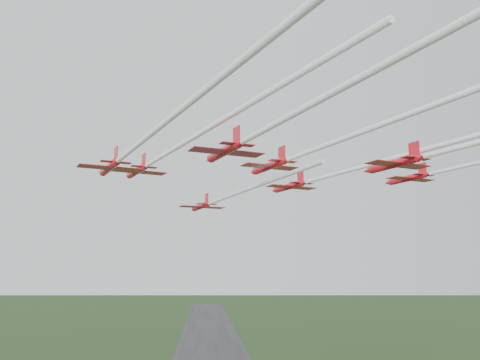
{
  "coord_description": "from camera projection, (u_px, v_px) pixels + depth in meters",
  "views": [
    {
      "loc": [
        -4.04,
        -83.3,
        41.04
      ],
      "look_at": [
        1.46,
        0.25,
        55.64
      ],
      "focal_mm": 40.0,
      "sensor_mm": 36.0,
      "label": 1
    }
  ],
  "objects": [
    {
      "name": "jet_row2_right",
      "position": [
        342.0,
        172.0,
        83.59
      ],
      "size": [
        26.54,
        58.74,
        2.81
      ],
      "rotation": [
        0.0,
        0.0,
        0.39
      ],
      "color": "red"
    },
    {
      "name": "jet_row3_right",
      "position": [
        474.0,
        164.0,
        74.7
      ],
      "size": [
        21.52,
        50.44,
        2.45
      ],
      "rotation": [
        0.0,
        0.0,
        0.37
      ],
      "color": "red"
    },
    {
      "name": "runway",
      "position": [
        211.0,
        355.0,
        271.71
      ],
      "size": [
        38.0,
        900.0,
        0.04
      ],
      "primitive_type": "cube",
      "color": "#2D2D2F",
      "rests_on": "ground"
    },
    {
      "name": "jet_row3_mid",
      "position": [
        329.0,
        144.0,
        62.89
      ],
      "size": [
        24.13,
        55.49,
        2.65
      ],
      "rotation": [
        0.0,
        0.0,
        0.38
      ],
      "color": "red"
    },
    {
      "name": "jet_row4_right",
      "position": [
        450.0,
        150.0,
        60.36
      ],
      "size": [
        19.38,
        41.8,
        2.64
      ],
      "rotation": [
        0.0,
        0.0,
        0.39
      ],
      "color": "red"
    },
    {
      "name": "jet_row2_left",
      "position": [
        172.0,
        150.0,
        70.7
      ],
      "size": [
        27.38,
        59.69,
        2.67
      ],
      "rotation": [
        0.0,
        0.0,
        0.4
      ],
      "color": "red"
    },
    {
      "name": "jet_row3_left",
      "position": [
        142.0,
        141.0,
        56.19
      ],
      "size": [
        25.06,
        57.07,
        2.53
      ],
      "rotation": [
        0.0,
        0.0,
        0.38
      ],
      "color": "red"
    },
    {
      "name": "jet_lead",
      "position": [
        222.0,
        199.0,
        97.15
      ],
      "size": [
        19.91,
        52.07,
        2.74
      ],
      "rotation": [
        0.0,
        0.0,
        0.32
      ],
      "color": "red"
    },
    {
      "name": "jet_row4_left",
      "position": [
        306.0,
        107.0,
        41.94
      ],
      "size": [
        23.92,
        59.52,
        2.42
      ],
      "rotation": [
        0.0,
        0.0,
        0.35
      ],
      "color": "red"
    }
  ]
}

